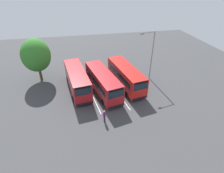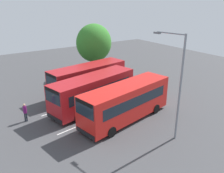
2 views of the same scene
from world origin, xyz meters
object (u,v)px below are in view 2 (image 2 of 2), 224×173
Objects in this scene: bus_center_left at (93,91)px; depot_tree at (94,43)px; pedestrian at (25,111)px; street_lamp at (178,81)px; bus_far_left at (88,78)px; bus_center_right at (126,101)px.

depot_tree is (-5.88, -9.94, 2.77)m from bus_center_left.
pedestrian is at bearing -20.19° from bus_center_left.
bus_center_left is 1.18× the size of street_lamp.
depot_tree is at bearing -133.01° from bus_center_left.
bus_far_left is 7.73m from bus_center_right.
bus_center_right is (0.33, 7.72, 0.00)m from bus_far_left.
depot_tree is at bearing -134.29° from bus_far_left.
street_lamp is at bearing 96.61° from bus_center_right.
bus_far_left is at bearing -102.79° from bus_center_right.
bus_far_left is 1.00× the size of bus_center_left.
bus_center_right is 1.35× the size of depot_tree.
bus_center_right is at bearing 93.98° from bus_center_left.
bus_center_left is 6.72m from pedestrian.
street_lamp reaches higher than pedestrian.
depot_tree is at bearing -22.37° from street_lamp.
bus_far_left is 12.61m from street_lamp.
street_lamp is 18.65m from depot_tree.
pedestrian is (8.09, 2.91, -0.79)m from bus_far_left.
street_lamp is (-1.04, 12.21, 2.96)m from bus_far_left.
bus_center_right is at bearing 78.94° from bus_far_left.
pedestrian is at bearing 11.16° from bus_far_left.
bus_center_left is 1.35× the size of depot_tree.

